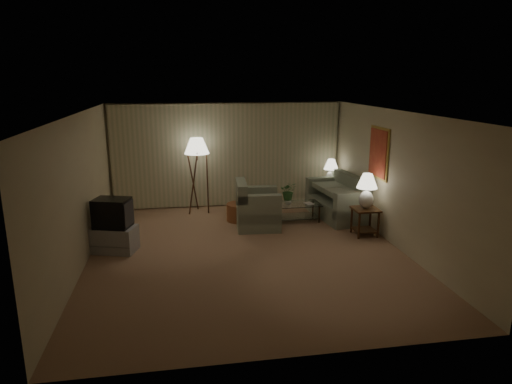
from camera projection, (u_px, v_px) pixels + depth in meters
ground at (247, 252)px, 8.91m from camera, size 7.00×7.00×0.00m
room_shell at (238, 151)px, 9.93m from camera, size 6.04×7.02×2.72m
sofa at (337, 201)px, 11.05m from camera, size 2.04×1.33×0.81m
armchair at (258, 209)px, 10.30m from camera, size 1.15×1.10×0.84m
side_table_near at (365, 217)px, 9.78m from camera, size 0.53×0.53×0.60m
side_table_far at (330, 191)px, 12.01m from camera, size 0.46×0.39×0.60m
table_lamp_near at (367, 188)px, 9.63m from camera, size 0.44×0.44×0.76m
table_lamp_far at (331, 169)px, 11.87m from camera, size 0.38×0.38×0.66m
coffee_table at (294, 209)px, 10.81m from camera, size 1.21×0.66×0.41m
tv_cabinet at (114, 239)px, 8.90m from camera, size 1.11×0.98×0.50m
crt_tv at (112, 213)px, 8.77m from camera, size 0.92×0.84×0.57m
floor_lamp at (198, 174)px, 11.30m from camera, size 0.61×0.61×1.88m
ottoman at (240, 212)px, 10.84m from camera, size 0.80×0.80×0.41m
vase at (288, 201)px, 10.73m from camera, size 0.19×0.19×0.15m
flowers at (289, 189)px, 10.66m from camera, size 0.45×0.40×0.43m
book at (306, 204)px, 10.72m from camera, size 0.24×0.28×0.02m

